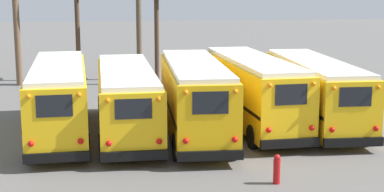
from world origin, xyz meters
The scene contains 8 objects.
ground_plane centered at (0.00, 0.00, 0.00)m, with size 160.00×160.00×0.00m, color #5B5956.
school_bus_0 centered at (-5.95, -0.29, 1.75)m, with size 2.92×10.63×3.22m.
school_bus_1 centered at (-2.98, -0.51, 1.66)m, with size 2.70×10.57×3.03m.
school_bus_2 centered at (0.00, -1.18, 1.81)m, with size 2.77×10.10×3.33m.
school_bus_3 centered at (2.98, 0.20, 1.78)m, with size 2.97×10.28×3.28m.
school_bus_4 centered at (5.95, 0.05, 1.70)m, with size 2.77×10.26×3.13m.
utility_pole centered at (-1.69, 12.71, 4.80)m, with size 1.80×0.35×9.39m.
fire_hydrant centered at (1.83, -7.89, 0.52)m, with size 0.24×0.24×1.03m.
Camera 1 is at (-3.71, -26.40, 6.73)m, focal length 55.00 mm.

